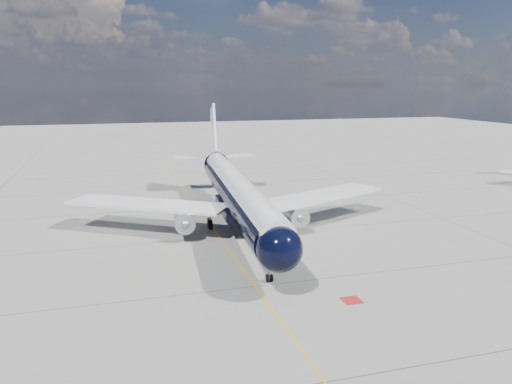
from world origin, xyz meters
TOP-DOWN VIEW (x-y plane):
  - ground at (0.00, 30.00)m, footprint 320.00×320.00m
  - taxiway_centerline at (0.00, 25.00)m, footprint 0.16×160.00m
  - red_marking at (6.80, -10.00)m, footprint 1.60×1.60m
  - main_airliner at (2.95, 13.75)m, footprint 40.87×49.90m

SIDE VIEW (x-z plane):
  - ground at x=0.00m, z-range 0.00..0.00m
  - taxiway_centerline at x=0.00m, z-range 0.00..0.01m
  - red_marking at x=6.80m, z-range 0.00..0.01m
  - main_airliner at x=2.95m, z-range -2.73..11.68m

